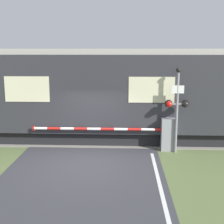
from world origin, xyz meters
TOP-DOWN VIEW (x-y plane):
  - ground_plane at (0.00, 0.00)m, footprint 80.00×80.00m
  - track_bed at (0.00, 3.22)m, footprint 36.00×3.20m
  - train at (-2.67, 3.22)m, footprint 18.57×3.10m
  - crossing_barrier at (2.71, 1.53)m, footprint 5.96×0.44m
  - signal_post at (3.41, 1.25)m, footprint 0.94×0.26m

SIDE VIEW (x-z plane):
  - ground_plane at x=0.00m, z-range 0.00..0.00m
  - track_bed at x=0.00m, z-range -0.04..0.09m
  - crossing_barrier at x=2.71m, z-range 0.03..1.38m
  - signal_post at x=3.41m, z-range 0.23..3.63m
  - train at x=-2.67m, z-range 0.05..4.17m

